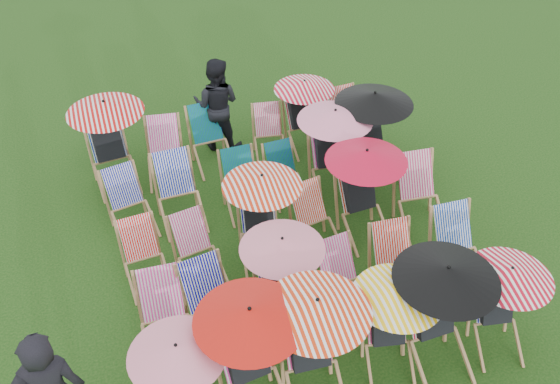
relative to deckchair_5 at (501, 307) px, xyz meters
name	(u,v)px	position (x,y,z in m)	size (l,w,h in m)	color
ground	(285,252)	(-1.92, 2.27, -0.63)	(100.00, 100.00, 0.00)	black
deckchair_1	(251,358)	(-3.03, 0.17, 0.12)	(1.20, 1.29, 1.42)	#A4794C
deckchair_2	(314,348)	(-2.35, 0.08, 0.11)	(1.18, 1.24, 1.40)	#A4794C
deckchair_3	(392,328)	(-1.37, 0.12, 0.02)	(1.03, 1.10, 1.22)	#A4794C
deckchair_4	(440,316)	(-0.82, 0.03, 0.12)	(1.20, 1.25, 1.42)	#A4794C
deckchair_5	(501,307)	(0.00, 0.00, 0.00)	(1.00, 1.07, 1.19)	#A4794C
deckchair_6	(165,319)	(-3.80, 1.21, -0.15)	(0.67, 0.91, 0.95)	#A4794C
deckchair_7	(213,307)	(-3.22, 1.20, -0.15)	(0.76, 0.97, 0.96)	#A4794C
deckchair_8	(282,279)	(-2.33, 1.23, 0.03)	(1.05, 1.09, 1.24)	#A4794C
deckchair_9	(345,282)	(-1.53, 1.09, -0.18)	(0.69, 0.89, 0.90)	#A4794C
deckchair_10	(398,268)	(-0.79, 1.09, -0.16)	(0.68, 0.91, 0.94)	#A4794C
deckchair_11	(460,250)	(0.14, 1.10, -0.14)	(0.67, 0.92, 0.97)	#A4794C
deckchair_12	(144,258)	(-3.88, 2.37, -0.20)	(0.62, 0.82, 0.85)	#A4794C
deckchair_13	(198,251)	(-3.17, 2.26, -0.20)	(0.70, 0.87, 0.86)	#A4794C
deckchair_14	(261,215)	(-2.24, 2.41, 0.05)	(1.09, 1.15, 1.29)	#A4794C
deckchair_15	(316,221)	(-1.46, 2.28, -0.18)	(0.72, 0.90, 0.89)	#A4794C
deckchair_16	(364,192)	(-0.71, 2.37, 0.09)	(1.16, 1.22, 1.37)	#A4794C
deckchair_17	(421,196)	(0.17, 2.24, -0.12)	(0.75, 0.99, 1.01)	#A4794C
deckchair_18	(129,204)	(-3.91, 3.50, -0.18)	(0.74, 0.92, 0.89)	#A4794C
deckchair_19	(179,193)	(-3.18, 3.46, -0.13)	(0.68, 0.93, 0.99)	#A4794C
deckchair_20	(243,185)	(-2.22, 3.39, -0.18)	(0.59, 0.83, 0.89)	#A4794C
deckchair_21	(285,175)	(-1.51, 3.48, -0.22)	(0.59, 0.78, 0.82)	#A4794C
deckchair_22	(332,150)	(-0.75, 3.46, 0.09)	(1.16, 1.21, 1.37)	#A4794C
deckchair_23	(373,134)	(0.00, 3.59, 0.14)	(1.23, 1.34, 1.46)	#A4794C
deckchair_24	(109,142)	(-4.00, 4.74, 0.12)	(1.19, 1.27, 1.41)	#A4794C
deckchair_25	(165,153)	(-3.19, 4.58, -0.16)	(0.74, 0.94, 0.93)	#A4794C
deckchair_26	(211,140)	(-2.40, 4.68, -0.16)	(0.68, 0.91, 0.94)	#A4794C
deckchair_27	(269,134)	(-1.41, 4.62, -0.22)	(0.65, 0.83, 0.82)	#A4794C
deckchair_28	(304,113)	(-0.76, 4.70, 0.01)	(1.02, 1.07, 1.21)	#A4794C
deckchair_29	(348,119)	(0.02, 4.56, -0.18)	(0.65, 0.87, 0.90)	#A4794C
person_rear	(217,105)	(-2.16, 5.14, 0.21)	(0.81, 0.63, 1.67)	black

